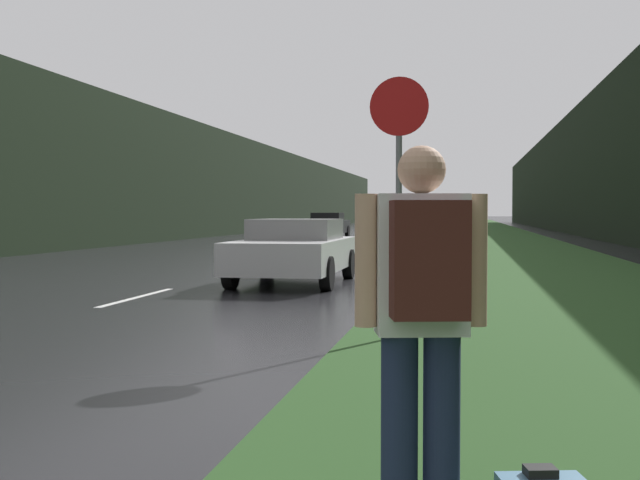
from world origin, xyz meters
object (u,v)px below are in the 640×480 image
(car_passing_near, at_px, (294,250))
(car_passing_far, at_px, (392,228))
(hitchhiker_with_backpack, at_px, (422,310))
(stop_sign, at_px, (399,180))
(car_oncoming, at_px, (328,225))

(car_passing_near, xyz_separation_m, car_passing_far, (0.00, 21.78, 0.02))
(hitchhiker_with_backpack, xyz_separation_m, car_passing_far, (-3.19, 33.89, -0.30))
(car_passing_near, distance_m, car_passing_far, 21.78)
(car_passing_near, bearing_deg, stop_sign, 111.53)
(car_passing_far, relative_size, car_oncoming, 1.13)
(car_passing_far, xyz_separation_m, car_oncoming, (-4.05, 5.91, 0.04))
(car_passing_near, height_order, car_passing_far, car_passing_far)
(hitchhiker_with_backpack, xyz_separation_m, car_passing_near, (-3.19, 12.11, -0.32))
(stop_sign, distance_m, hitchhiker_with_backpack, 5.51)
(hitchhiker_with_backpack, relative_size, car_passing_far, 0.36)
(car_passing_near, relative_size, car_oncoming, 1.04)
(car_passing_far, bearing_deg, stop_sign, 95.30)
(car_passing_far, bearing_deg, car_oncoming, -55.57)
(stop_sign, xyz_separation_m, hitchhiker_with_backpack, (0.55, -5.42, -0.79))
(hitchhiker_with_backpack, relative_size, car_passing_near, 0.39)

